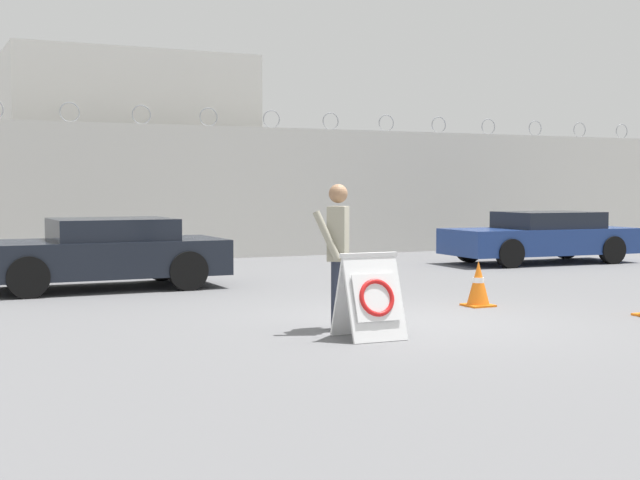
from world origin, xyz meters
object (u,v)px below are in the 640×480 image
object	(u,v)px
barricade_sign	(371,296)
parked_car_front_coupe	(102,253)
parked_car_far_side	(542,237)
security_guard	(338,248)
traffic_cone_mid	(478,284)

from	to	relation	value
barricade_sign	parked_car_front_coupe	world-z (taller)	parked_car_front_coupe
parked_car_far_side	parked_car_front_coupe	bearing A→B (deg)	8.14
security_guard	barricade_sign	bearing A→B (deg)	39.35
parked_car_far_side	barricade_sign	bearing A→B (deg)	43.94
security_guard	parked_car_far_side	distance (m)	11.02
security_guard	parked_car_far_side	bearing A→B (deg)	162.37
barricade_sign	traffic_cone_mid	xyz separation A→B (m)	(2.81, 1.83, -0.17)
barricade_sign	security_guard	bearing A→B (deg)	96.25
traffic_cone_mid	parked_car_front_coupe	world-z (taller)	parked_car_front_coupe
barricade_sign	traffic_cone_mid	bearing A→B (deg)	34.25
barricade_sign	parked_car_far_side	distance (m)	11.43
traffic_cone_mid	barricade_sign	bearing A→B (deg)	-147.00
security_guard	parked_car_front_coupe	distance (m)	6.07
barricade_sign	security_guard	xyz separation A→B (m)	(-0.06, 0.74, 0.52)
barricade_sign	security_guard	size ratio (longest dim) A/B	0.56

